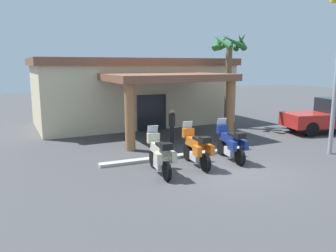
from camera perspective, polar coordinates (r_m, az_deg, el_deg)
ground_plane at (r=12.58m, az=11.23°, el=-7.53°), size 80.00×80.00×0.00m
motel_building at (r=22.06m, az=-5.70°, el=6.06°), size 12.86×10.71×4.21m
motorcycle_cream at (r=11.84m, az=-1.41°, el=-4.94°), size 0.73×2.21×1.61m
motorcycle_orange at (r=12.80m, az=4.89°, el=-3.78°), size 0.72×2.21×1.61m
motorcycle_blue at (r=13.75m, az=10.68°, el=-2.93°), size 0.75×2.21×1.61m
pedestrian at (r=16.45m, az=0.68°, el=0.48°), size 0.40×0.41×1.70m
pickup_truck_red at (r=21.19m, az=26.05°, el=1.54°), size 5.47×2.86×1.95m
palm_tree_near_portico at (r=20.65m, az=10.35°, el=11.33°), size 2.26×2.31×5.75m
curb_strip at (r=14.11m, az=2.25°, el=-5.08°), size 6.94×0.36×0.12m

